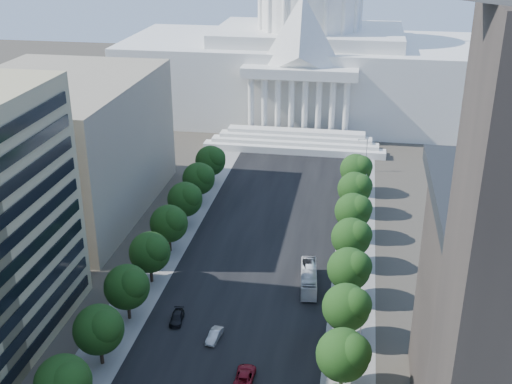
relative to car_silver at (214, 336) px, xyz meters
The scene contains 28 objects.
road_asphalt 33.55m from the car_silver, 85.71° to the left, with size 30.00×260.00×0.01m, color black.
sidewalk_left 37.30m from the car_silver, 116.25° to the left, with size 8.00×260.00×0.02m, color gray.
sidewalk_right 39.77m from the car_silver, 57.26° to the left, with size 8.00×260.00×0.02m, color gray.
capitol 129.80m from the car_silver, 88.88° to the left, with size 120.00×56.00×73.00m.
office_block_left_far 64.50m from the car_silver, 136.32° to the left, with size 38.00×52.00×30.00m, color gray.
tree_l_c 26.31m from the car_silver, 126.14° to the right, with size 7.79×7.60×9.97m.
tree_l_d 18.40m from the car_silver, 150.01° to the right, with size 7.79×7.60×9.97m.
tree_l_e 16.51m from the car_silver, 167.88° to the left, with size 7.79×7.60×9.97m.
tree_l_f 22.24m from the car_silver, 134.81° to the left, with size 7.79×7.60×9.97m.
tree_l_g 31.70m from the car_silver, 119.07° to the left, with size 7.79×7.60×9.97m.
tree_l_h 42.46m from the car_silver, 111.11° to the left, with size 7.79×7.60×9.97m.
tree_l_i 53.75m from the car_silver, 106.47° to the left, with size 7.79×7.60×9.97m.
tree_l_j 65.29m from the car_silver, 103.47° to the left, with size 7.79×7.60×9.97m.
tree_r_d 23.31m from the car_silver, 22.76° to the right, with size 7.79×7.60×9.97m.
tree_r_e 21.86m from the car_silver, ahead, with size 7.79×7.60×9.97m.
tree_r_f 26.45m from the car_silver, 36.19° to the left, with size 7.79×7.60×9.97m.
tree_r_g 34.78m from the car_silver, 52.59° to the left, with size 7.79×7.60×9.97m.
tree_r_h 44.81m from the car_silver, 62.03° to the left, with size 7.79×7.60×9.97m.
tree_r_i 55.62m from the car_silver, 67.87° to the left, with size 7.79×7.60×9.97m.
tree_r_j 66.84m from the car_silver, 71.76° to the left, with size 7.79×7.60×9.97m.
streetlight_c 23.24m from the car_silver, ahead, with size 2.61×0.44×9.00m.
streetlight_d 36.57m from the car_silver, 51.77° to the left, with size 2.61×0.44×9.00m.
streetlight_e 58.18m from the car_silver, 67.25° to the left, with size 2.61×0.44×9.00m.
streetlight_f 81.74m from the car_silver, 74.05° to the left, with size 2.61×0.44×9.00m.
car_silver is the anchor object (origin of this frame).
car_red 11.08m from the car_silver, 53.40° to the right, with size 2.73×5.93×1.65m, color maroon.
car_dark_b 8.30m from the car_silver, 152.13° to the left, with size 1.98×4.87×1.41m, color black.
city_bus 22.98m from the car_silver, 54.36° to the left, with size 2.81×12.02×3.35m, color silver.
Camera 1 is at (18.19, -26.08, 62.68)m, focal length 45.00 mm.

